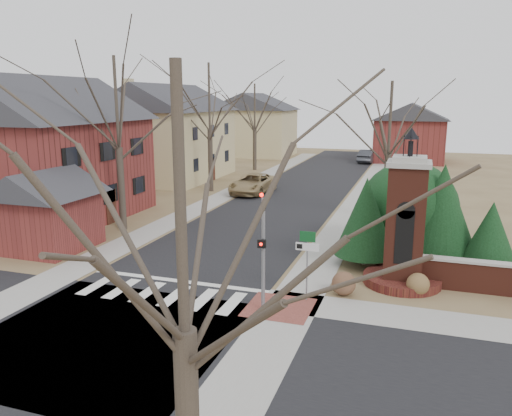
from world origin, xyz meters
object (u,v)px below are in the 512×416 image
at_px(traffic_signal_pole, 263,243).
at_px(brick_gate_monument, 405,234).
at_px(pickup_truck, 253,184).
at_px(sign_post, 307,252).
at_px(distant_car, 368,156).

relative_size(traffic_signal_pole, brick_gate_monument, 0.69).
xyz_separation_m(brick_gate_monument, pickup_truck, (-12.40, 17.21, -1.38)).
xyz_separation_m(sign_post, brick_gate_monument, (3.41, 3.01, 0.22)).
height_order(sign_post, brick_gate_monument, brick_gate_monument).
height_order(traffic_signal_pole, sign_post, traffic_signal_pole).
xyz_separation_m(traffic_signal_pole, sign_post, (1.29, 1.41, -0.64)).
height_order(traffic_signal_pole, brick_gate_monument, brick_gate_monument).
bearing_deg(traffic_signal_pole, brick_gate_monument, 43.24).
height_order(sign_post, pickup_truck, sign_post).
relative_size(sign_post, pickup_truck, 0.49).
bearing_deg(sign_post, brick_gate_monument, 41.42).
relative_size(brick_gate_monument, distant_car, 1.37).
height_order(pickup_truck, distant_car, pickup_truck).
distance_m(traffic_signal_pole, sign_post, 2.02).
distance_m(traffic_signal_pole, distant_car, 44.48).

